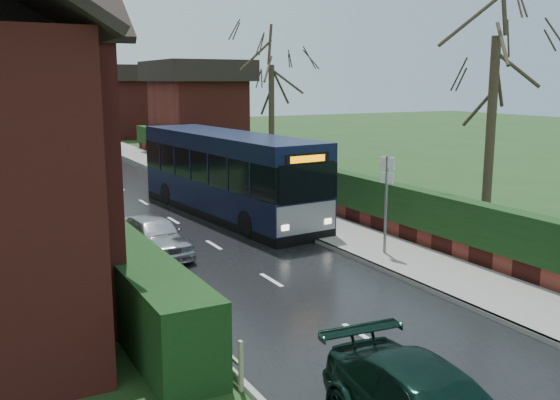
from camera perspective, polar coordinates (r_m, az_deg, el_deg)
ground at (r=14.84m, az=2.79°, el=-9.53°), size 140.00×140.00×0.00m
road at (r=23.63m, az=-9.72°, el=-1.88°), size 6.00×100.00×0.02m
pavement at (r=25.23m, az=-0.53°, el=-0.77°), size 2.50×100.00×0.14m
kerb_right at (r=24.71m, az=-3.00°, el=-1.04°), size 0.12×100.00×0.14m
kerb_left at (r=22.89m, az=-16.99°, el=-2.53°), size 0.12×100.00×0.10m
front_hedge at (r=17.78m, az=-16.64°, el=-3.81°), size 1.20×16.00×1.60m
picket_fence at (r=18.02m, az=-14.24°, el=-4.65°), size 0.10×16.00×0.90m
right_wall_hedge at (r=25.80m, az=2.52°, el=1.62°), size 0.60×50.00×1.80m
bus at (r=24.02m, az=-4.78°, el=2.27°), size 3.34×10.70×3.20m
car_silver at (r=19.06m, az=-11.46°, el=-3.17°), size 1.66×3.69×1.23m
car_distant at (r=50.74m, az=-21.05°, el=5.04°), size 2.76×4.00×1.25m
bus_stop_sign at (r=18.44m, az=9.71°, el=0.82°), size 0.23×0.45×3.03m
tree_right_near at (r=22.28m, az=19.28°, el=15.14°), size 4.37×4.37×9.44m
tree_right_far at (r=34.30m, az=-0.80°, el=12.93°), size 4.43×4.43×8.56m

